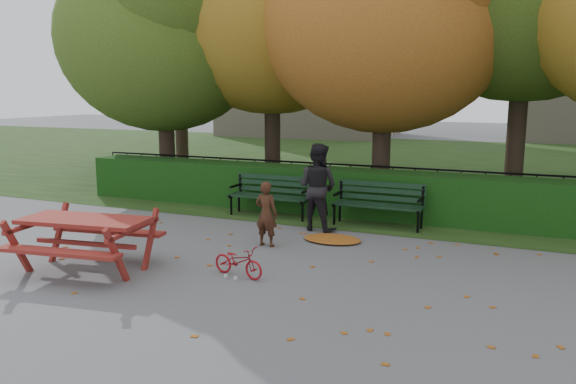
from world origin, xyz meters
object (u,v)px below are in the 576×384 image
at_px(tree_a, 167,21).
at_px(picnic_table, 85,230).
at_px(adult, 317,187).
at_px(bench_left, 271,192).
at_px(bench_right, 379,201).
at_px(bicycle, 238,261).
at_px(tree_f, 182,0).
at_px(child, 266,214).

bearing_deg(tree_a, picnic_table, -65.65).
bearing_deg(picnic_table, adult, 50.30).
xyz_separation_m(bench_left, adult, (1.37, -0.80, 0.34)).
bearing_deg(bench_right, picnic_table, -126.07).
height_order(bench_right, adult, adult).
bearing_deg(bicycle, tree_f, 47.87).
height_order(picnic_table, child, child).
bearing_deg(tree_a, child, -40.49).
height_order(tree_a, picnic_table, tree_a).
bearing_deg(tree_f, tree_a, -62.02).
height_order(tree_a, child, tree_a).
height_order(bench_left, bench_right, same).
xyz_separation_m(bench_right, bicycle, (-1.10, -3.93, -0.29)).
bearing_deg(bench_right, child, -122.39).
distance_m(tree_a, tree_f, 4.31).
bearing_deg(bench_left, child, -66.97).
bearing_deg(child, bench_left, -63.95).
height_order(bench_right, bicycle, bench_right).
relative_size(bench_left, picnic_table, 0.85).
xyz_separation_m(bench_right, picnic_table, (-3.35, -4.61, 0.12)).
height_order(child, adult, adult).
relative_size(tree_a, picnic_table, 3.55).
xyz_separation_m(tree_f, picnic_table, (4.88, -10.14, -5.06)).
distance_m(tree_f, adult, 10.74).
distance_m(tree_a, adult, 6.95).
xyz_separation_m(child, bicycle, (0.34, -1.67, -0.35)).
bearing_deg(tree_a, tree_f, 117.98).
xyz_separation_m(tree_f, bench_left, (5.83, -5.54, -5.17)).
bearing_deg(adult, tree_a, -16.89).
distance_m(tree_f, picnic_table, 12.34).
xyz_separation_m(tree_a, bench_left, (3.89, -1.88, -4.00)).
bearing_deg(bench_left, picnic_table, -101.71).
bearing_deg(child, bicycle, 104.48).
height_order(tree_f, bench_right, tree_f).
distance_m(tree_a, bench_left, 5.89).
xyz_separation_m(bench_left, bicycle, (1.30, -3.93, -0.29)).
bearing_deg(picnic_table, tree_a, 106.10).
height_order(child, bicycle, child).
relative_size(tree_a, bench_right, 4.16).
distance_m(adult, bicycle, 3.19).
xyz_separation_m(picnic_table, bicycle, (2.26, 0.67, -0.41)).
bearing_deg(bench_left, bicycle, -71.69).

